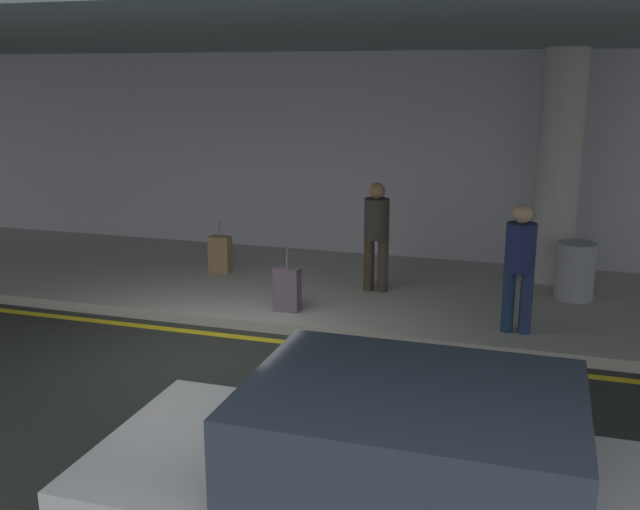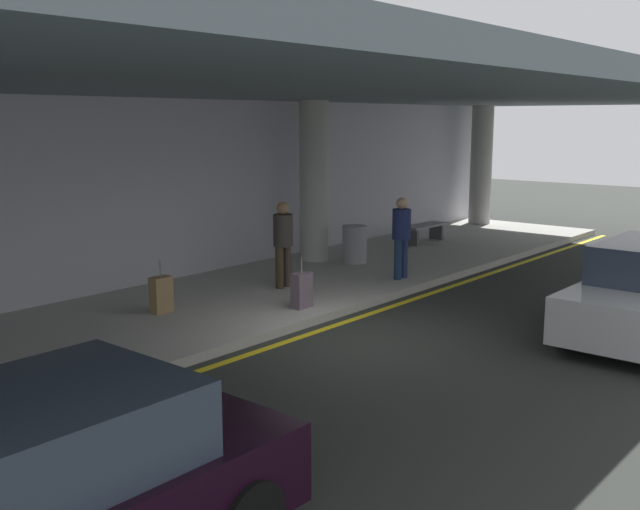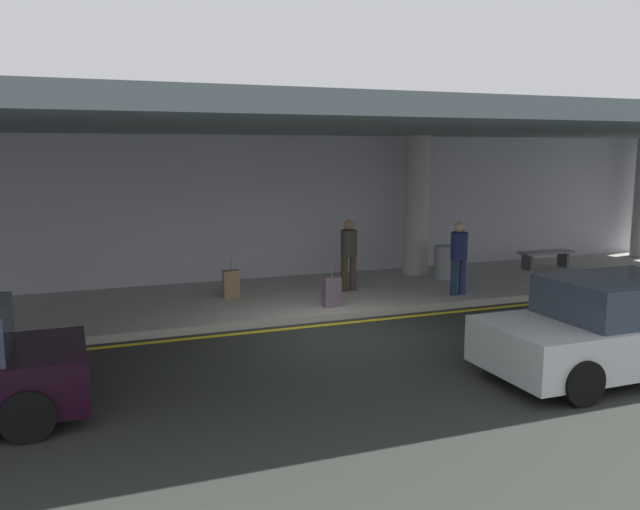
{
  "view_description": "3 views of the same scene",
  "coord_description": "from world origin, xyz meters",
  "px_view_note": "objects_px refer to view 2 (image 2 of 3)",
  "views": [
    {
      "loc": [
        3.84,
        -7.73,
        3.4
      ],
      "look_at": [
        0.72,
        2.28,
        0.81
      ],
      "focal_mm": 41.15,
      "sensor_mm": 36.0,
      "label": 1
    },
    {
      "loc": [
        -8.94,
        -6.75,
        3.4
      ],
      "look_at": [
        1.07,
        1.66,
        0.99
      ],
      "focal_mm": 41.65,
      "sensor_mm": 36.0,
      "label": 2
    },
    {
      "loc": [
        -4.66,
        -11.0,
        3.4
      ],
      "look_at": [
        0.37,
        2.02,
        1.19
      ],
      "focal_mm": 36.99,
      "sensor_mm": 36.0,
      "label": 3
    }
  ],
  "objects_px": {
    "car_black": "(30,502)",
    "trash_bin_steel": "(355,244)",
    "support_column_left_mid": "(481,165)",
    "bench_metal": "(424,229)",
    "suitcase_upright_primary": "(161,295)",
    "traveler_with_luggage": "(401,232)",
    "suitcase_upright_secondary": "(302,290)",
    "person_waiting_for_ride": "(283,239)",
    "support_column_far_left": "(314,182)"
  },
  "relations": [
    {
      "from": "trash_bin_steel",
      "to": "suitcase_upright_secondary",
      "type": "bearing_deg",
      "value": -154.93
    },
    {
      "from": "support_column_far_left",
      "to": "support_column_left_mid",
      "type": "bearing_deg",
      "value": 0.0
    },
    {
      "from": "support_column_far_left",
      "to": "bench_metal",
      "type": "bearing_deg",
      "value": -9.37
    },
    {
      "from": "traveler_with_luggage",
      "to": "suitcase_upright_primary",
      "type": "height_order",
      "value": "traveler_with_luggage"
    },
    {
      "from": "traveler_with_luggage",
      "to": "car_black",
      "type": "bearing_deg",
      "value": -162.75
    },
    {
      "from": "person_waiting_for_ride",
      "to": "suitcase_upright_primary",
      "type": "distance_m",
      "value": 2.83
    },
    {
      "from": "car_black",
      "to": "trash_bin_steel",
      "type": "relative_size",
      "value": 4.82
    },
    {
      "from": "support_column_far_left",
      "to": "traveler_with_luggage",
      "type": "bearing_deg",
      "value": -98.73
    },
    {
      "from": "support_column_far_left",
      "to": "suitcase_upright_primary",
      "type": "xyz_separation_m",
      "value": [
        -5.32,
        -1.13,
        -1.51
      ]
    },
    {
      "from": "support_column_far_left",
      "to": "car_black",
      "type": "height_order",
      "value": "support_column_far_left"
    },
    {
      "from": "support_column_left_mid",
      "to": "support_column_far_left",
      "type": "bearing_deg",
      "value": 180.0
    },
    {
      "from": "person_waiting_for_ride",
      "to": "suitcase_upright_primary",
      "type": "height_order",
      "value": "person_waiting_for_ride"
    },
    {
      "from": "support_column_left_mid",
      "to": "car_black",
      "type": "distance_m",
      "value": 19.64
    },
    {
      "from": "suitcase_upright_secondary",
      "to": "trash_bin_steel",
      "type": "bearing_deg",
      "value": 13.78
    },
    {
      "from": "car_black",
      "to": "bench_metal",
      "type": "bearing_deg",
      "value": -156.12
    },
    {
      "from": "support_column_left_mid",
      "to": "bench_metal",
      "type": "relative_size",
      "value": 2.28
    },
    {
      "from": "traveler_with_luggage",
      "to": "bench_metal",
      "type": "distance_m",
      "value": 4.73
    },
    {
      "from": "support_column_far_left",
      "to": "trash_bin_steel",
      "type": "relative_size",
      "value": 4.29
    },
    {
      "from": "support_column_far_left",
      "to": "car_black",
      "type": "distance_m",
      "value": 12.37
    },
    {
      "from": "support_column_far_left",
      "to": "suitcase_upright_secondary",
      "type": "height_order",
      "value": "support_column_far_left"
    },
    {
      "from": "traveler_with_luggage",
      "to": "suitcase_upright_secondary",
      "type": "height_order",
      "value": "traveler_with_luggage"
    },
    {
      "from": "support_column_left_mid",
      "to": "person_waiting_for_ride",
      "type": "xyz_separation_m",
      "value": [
        -10.57,
        -1.41,
        -0.86
      ]
    },
    {
      "from": "person_waiting_for_ride",
      "to": "support_column_left_mid",
      "type": "bearing_deg",
      "value": 12.23
    },
    {
      "from": "support_column_far_left",
      "to": "person_waiting_for_ride",
      "type": "distance_m",
      "value": 3.06
    },
    {
      "from": "person_waiting_for_ride",
      "to": "trash_bin_steel",
      "type": "height_order",
      "value": "person_waiting_for_ride"
    },
    {
      "from": "support_column_left_mid",
      "to": "traveler_with_luggage",
      "type": "xyz_separation_m",
      "value": [
        -8.42,
        -2.7,
        -0.86
      ]
    },
    {
      "from": "suitcase_upright_primary",
      "to": "trash_bin_steel",
      "type": "xyz_separation_m",
      "value": [
        5.66,
        0.21,
        0.11
      ]
    },
    {
      "from": "traveler_with_luggage",
      "to": "suitcase_upright_primary",
      "type": "relative_size",
      "value": 1.87
    },
    {
      "from": "suitcase_upright_primary",
      "to": "trash_bin_steel",
      "type": "height_order",
      "value": "suitcase_upright_primary"
    },
    {
      "from": "suitcase_upright_primary",
      "to": "suitcase_upright_secondary",
      "type": "relative_size",
      "value": 1.0
    },
    {
      "from": "car_black",
      "to": "person_waiting_for_ride",
      "type": "distance_m",
      "value": 9.39
    },
    {
      "from": "support_column_left_mid",
      "to": "suitcase_upright_secondary",
      "type": "height_order",
      "value": "support_column_left_mid"
    },
    {
      "from": "support_column_far_left",
      "to": "support_column_left_mid",
      "type": "height_order",
      "value": "same"
    },
    {
      "from": "traveler_with_luggage",
      "to": "bench_metal",
      "type": "xyz_separation_m",
      "value": [
        4.21,
        2.08,
        -0.61
      ]
    },
    {
      "from": "support_column_far_left",
      "to": "person_waiting_for_ride",
      "type": "xyz_separation_m",
      "value": [
        -2.57,
        -1.41,
        -0.86
      ]
    },
    {
      "from": "bench_metal",
      "to": "trash_bin_steel",
      "type": "relative_size",
      "value": 1.88
    },
    {
      "from": "support_column_left_mid",
      "to": "person_waiting_for_ride",
      "type": "height_order",
      "value": "support_column_left_mid"
    },
    {
      "from": "suitcase_upright_secondary",
      "to": "bench_metal",
      "type": "distance_m",
      "value": 7.63
    },
    {
      "from": "support_column_left_mid",
      "to": "trash_bin_steel",
      "type": "relative_size",
      "value": 4.29
    },
    {
      "from": "support_column_left_mid",
      "to": "car_black",
      "type": "relative_size",
      "value": 0.89
    },
    {
      "from": "support_column_left_mid",
      "to": "suitcase_upright_secondary",
      "type": "xyz_separation_m",
      "value": [
        -11.54,
        -2.74,
        -1.51
      ]
    },
    {
      "from": "car_black",
      "to": "support_column_left_mid",
      "type": "bearing_deg",
      "value": -158.99
    },
    {
      "from": "car_black",
      "to": "suitcase_upright_secondary",
      "type": "relative_size",
      "value": 4.56
    },
    {
      "from": "person_waiting_for_ride",
      "to": "car_black",
      "type": "bearing_deg",
      "value": -143.6
    },
    {
      "from": "car_black",
      "to": "suitcase_upright_secondary",
      "type": "height_order",
      "value": "car_black"
    },
    {
      "from": "support_column_left_mid",
      "to": "suitcase_upright_primary",
      "type": "distance_m",
      "value": 13.45
    },
    {
      "from": "person_waiting_for_ride",
      "to": "trash_bin_steel",
      "type": "bearing_deg",
      "value": 14.08
    },
    {
      "from": "support_column_far_left",
      "to": "support_column_left_mid",
      "type": "relative_size",
      "value": 1.0
    },
    {
      "from": "support_column_far_left",
      "to": "trash_bin_steel",
      "type": "xyz_separation_m",
      "value": [
        0.34,
        -0.93,
        -1.4
      ]
    },
    {
      "from": "person_waiting_for_ride",
      "to": "support_column_far_left",
      "type": "bearing_deg",
      "value": 33.38
    }
  ]
}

